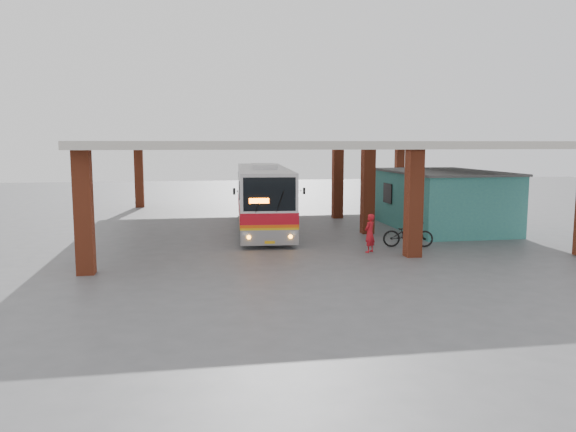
# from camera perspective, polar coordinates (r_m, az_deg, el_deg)

# --- Properties ---
(ground) EXTENTS (90.00, 90.00, 0.00)m
(ground) POSITION_cam_1_polar(r_m,az_deg,el_deg) (25.33, 3.61, -3.00)
(ground) COLOR #515154
(ground) RESTS_ON ground
(brick_columns) EXTENTS (20.10, 21.60, 4.35)m
(brick_columns) POSITION_cam_1_polar(r_m,az_deg,el_deg) (30.20, 4.10, 2.84)
(brick_columns) COLOR #953B20
(brick_columns) RESTS_ON ground
(canopy_roof) EXTENTS (21.00, 23.00, 0.30)m
(canopy_roof) POSITION_cam_1_polar(r_m,az_deg,el_deg) (31.37, 1.82, 7.28)
(canopy_roof) COLOR beige
(canopy_roof) RESTS_ON brick_columns
(shop_building) EXTENTS (5.20, 8.20, 3.11)m
(shop_building) POSITION_cam_1_polar(r_m,az_deg,el_deg) (31.34, 15.38, 1.64)
(shop_building) COLOR #307778
(shop_building) RESTS_ON ground
(coach_bus) EXTENTS (3.42, 12.21, 3.51)m
(coach_bus) POSITION_cam_1_polar(r_m,az_deg,el_deg) (29.85, -2.59, 1.97)
(coach_bus) COLOR silver
(coach_bus) RESTS_ON ground
(motorcycle) EXTENTS (2.31, 1.23, 1.16)m
(motorcycle) POSITION_cam_1_polar(r_m,az_deg,el_deg) (25.38, 12.10, -1.81)
(motorcycle) COLOR black
(motorcycle) RESTS_ON ground
(pedestrian) EXTENTS (0.70, 0.69, 1.63)m
(pedestrian) POSITION_cam_1_polar(r_m,az_deg,el_deg) (23.82, 8.30, -1.74)
(pedestrian) COLOR red
(pedestrian) RESTS_ON ground
(red_chair) EXTENTS (0.46, 0.46, 0.73)m
(red_chair) POSITION_cam_1_polar(r_m,az_deg,el_deg) (33.81, 8.11, 0.14)
(red_chair) COLOR red
(red_chair) RESTS_ON ground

